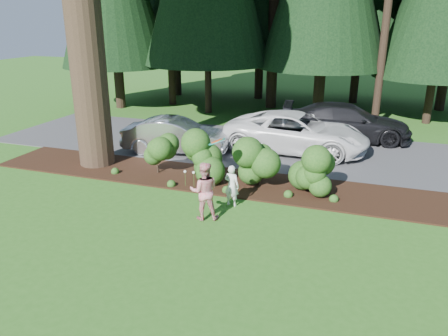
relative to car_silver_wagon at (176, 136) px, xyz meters
The scene contains 11 objects.
ground 6.20m from the car_silver_wagon, 66.71° to the right, with size 80.00×80.00×0.00m, color #295D1A.
mulch_bed 3.49m from the car_silver_wagon, 44.65° to the right, with size 16.00×2.50×0.05m, color black.
driveway 3.13m from the car_silver_wagon, 37.18° to the left, with size 22.00×6.00×0.03m, color #38383A.
shrub_row 4.07m from the car_silver_wagon, 38.15° to the right, with size 6.53×1.60×1.61m.
lily_cluster 3.90m from the car_silver_wagon, 56.75° to the right, with size 0.69×0.09×0.57m.
car_silver_wagon is the anchor object (origin of this frame).
car_white_suv 4.82m from the car_silver_wagon, 20.66° to the left, with size 2.62×5.68×1.58m, color silver.
car_dark_suv 7.50m from the car_silver_wagon, 33.55° to the left, with size 2.23×5.48×1.59m, color black.
child 5.57m from the car_silver_wagon, 48.30° to the right, with size 0.45×0.29×1.23m, color silver.
adult 6.16m from the car_silver_wagon, 57.90° to the right, with size 0.78×0.61×1.61m, color red.
frisbee 5.43m from the car_silver_wagon, 51.99° to the right, with size 0.48×0.51×0.24m.
Camera 1 is at (4.88, -9.59, 5.24)m, focal length 35.00 mm.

